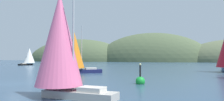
# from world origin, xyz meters

# --- Properties ---
(ground_plane) EXTENTS (360.00, 360.00, 0.00)m
(ground_plane) POSITION_xyz_m (0.00, 0.00, 0.00)
(ground_plane) COLOR #2D4760
(headland_center) EXTENTS (84.32, 44.00, 42.67)m
(headland_center) POSITION_xyz_m (5.00, 135.00, 0.00)
(headland_center) COLOR #4C5B3D
(headland_center) RESTS_ON ground_plane
(headland_left) EXTENTS (85.69, 44.00, 36.07)m
(headland_left) POSITION_xyz_m (-55.00, 135.00, 0.00)
(headland_left) COLOR #4C5B3D
(headland_left) RESTS_ON ground_plane
(sailboat_white_mainsail) EXTENTS (4.96, 7.42, 7.49)m
(sailboat_white_mainsail) POSITION_xyz_m (-36.95, 50.81, 3.67)
(sailboat_white_mainsail) COLOR black
(sailboat_white_mainsail) RESTS_ON ground_plane
(sailboat_orange_sail) EXTENTS (7.98, 6.32, 9.40)m
(sailboat_orange_sail) POSITION_xyz_m (-0.30, 16.63, 4.22)
(sailboat_orange_sail) COLOR #191E4C
(sailboat_orange_sail) RESTS_ON ground_plane
(sailboat_pink_spinnaker) EXTENTS (6.89, 4.12, 8.45)m
(sailboat_pink_spinnaker) POSITION_xyz_m (9.32, -6.04, 4.32)
(sailboat_pink_spinnaker) COLOR #B7B2A8
(sailboat_pink_spinnaker) RESTS_ON ground_plane
(channel_buoy) EXTENTS (1.10, 1.10, 2.64)m
(channel_buoy) POSITION_xyz_m (14.28, 3.48, 0.37)
(channel_buoy) COLOR green
(channel_buoy) RESTS_ON ground_plane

